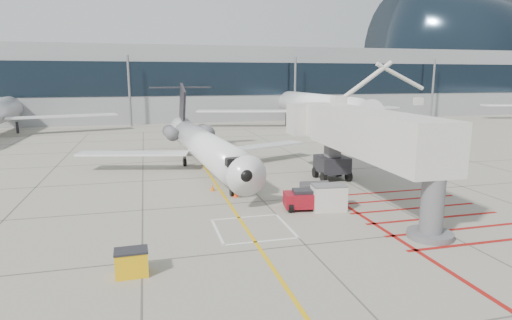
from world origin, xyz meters
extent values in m
plane|color=gray|center=(0.00, 0.00, 0.00)|extent=(260.00, 260.00, 0.00)
cone|color=#DC620B|center=(-2.94, 7.61, 0.24)|extent=(0.35, 0.35, 0.49)
cone|color=#F03E0C|center=(-1.62, 5.50, 0.24)|extent=(0.35, 0.35, 0.49)
cube|color=gray|center=(10.00, 70.00, 7.00)|extent=(180.00, 28.00, 14.00)
cube|color=black|center=(10.00, 55.95, 8.00)|extent=(180.00, 0.10, 6.00)
camera|label=1|loc=(-7.52, -23.11, 8.35)|focal=30.00mm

